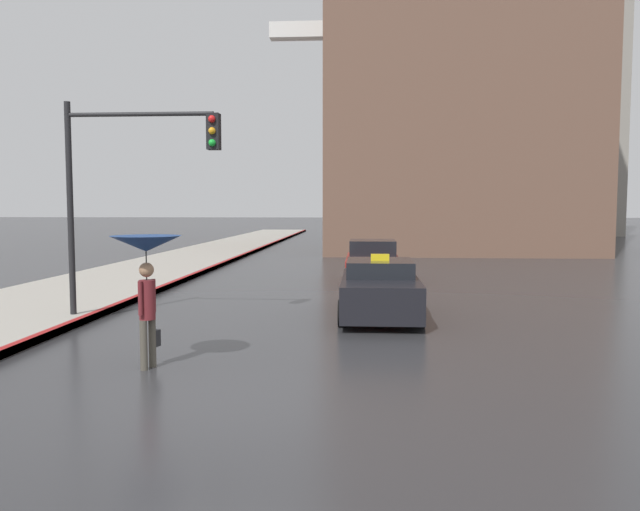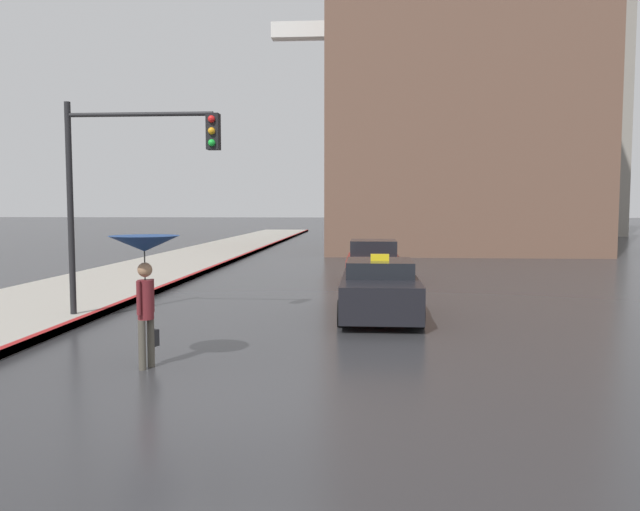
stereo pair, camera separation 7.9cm
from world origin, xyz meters
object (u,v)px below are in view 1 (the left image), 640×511
object	(u,v)px
taxi	(380,290)
monument_cross	(337,78)
pedestrian_with_umbrella	(146,258)
sedan_red	(372,263)
traffic_light	(133,168)

from	to	relation	value
taxi	monument_cross	xyz separation A→B (m)	(-1.96, 22.05, 9.51)
pedestrian_with_umbrella	sedan_red	bearing A→B (deg)	0.93
monument_cross	traffic_light	bearing A→B (deg)	-98.96
traffic_light	sedan_red	bearing A→B (deg)	54.92
taxi	pedestrian_with_umbrella	size ratio (longest dim) A/B	1.96
sedan_red	monument_cross	world-z (taller)	monument_cross
pedestrian_with_umbrella	monument_cross	world-z (taller)	monument_cross
taxi	traffic_light	world-z (taller)	traffic_light
taxi	traffic_light	xyz separation A→B (m)	(-5.62, -1.16, 2.87)
sedan_red	monument_cross	xyz separation A→B (m)	(-1.88, 15.32, 9.48)
taxi	monument_cross	size ratio (longest dim) A/B	0.24
sedan_red	traffic_light	size ratio (longest dim) A/B	0.81
traffic_light	monument_cross	world-z (taller)	monument_cross
traffic_light	monument_cross	xyz separation A→B (m)	(3.66, 23.21, 6.64)
taxi	traffic_light	bearing A→B (deg)	11.67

